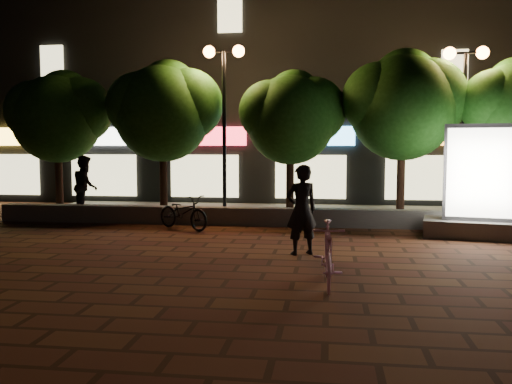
% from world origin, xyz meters
% --- Properties ---
extents(ground, '(80.00, 80.00, 0.00)m').
position_xyz_m(ground, '(0.00, 0.00, 0.00)').
color(ground, '#562F1B').
rests_on(ground, ground).
extents(retaining_wall, '(16.00, 0.45, 0.50)m').
position_xyz_m(retaining_wall, '(0.00, 4.00, 0.25)').
color(retaining_wall, slate).
rests_on(retaining_wall, ground).
extents(sidewalk, '(16.00, 5.00, 0.08)m').
position_xyz_m(sidewalk, '(0.00, 6.50, 0.04)').
color(sidewalk, slate).
rests_on(sidewalk, ground).
extents(building_block, '(28.00, 8.12, 11.30)m').
position_xyz_m(building_block, '(-0.01, 12.99, 5.00)').
color(building_block, black).
rests_on(building_block, ground).
extents(tree_far_left, '(3.36, 2.80, 4.63)m').
position_xyz_m(tree_far_left, '(-6.95, 5.46, 3.29)').
color(tree_far_left, '#331D13').
rests_on(tree_far_left, sidewalk).
extents(tree_left, '(3.60, 3.00, 4.89)m').
position_xyz_m(tree_left, '(-3.45, 5.46, 3.44)').
color(tree_left, '#331D13').
rests_on(tree_left, sidewalk).
extents(tree_mid, '(3.24, 2.70, 4.50)m').
position_xyz_m(tree_mid, '(0.55, 5.46, 3.22)').
color(tree_mid, '#331D13').
rests_on(tree_mid, sidewalk).
extents(tree_right, '(3.72, 3.10, 5.07)m').
position_xyz_m(tree_right, '(3.86, 5.46, 3.57)').
color(tree_right, '#331D13').
rests_on(tree_right, sidewalk).
extents(street_lamp_left, '(1.26, 0.36, 5.18)m').
position_xyz_m(street_lamp_left, '(-1.50, 5.20, 4.03)').
color(street_lamp_left, black).
rests_on(street_lamp_left, sidewalk).
extents(street_lamp_right, '(1.26, 0.36, 4.98)m').
position_xyz_m(street_lamp_right, '(5.50, 5.20, 3.89)').
color(street_lamp_right, black).
rests_on(street_lamp_right, sidewalk).
extents(ad_kiosk, '(2.77, 1.76, 2.79)m').
position_xyz_m(ad_kiosk, '(5.36, 2.76, 1.13)').
color(ad_kiosk, slate).
rests_on(ad_kiosk, ground).
extents(scooter_pink, '(0.55, 1.76, 1.05)m').
position_xyz_m(scooter_pink, '(1.68, -2.44, 0.52)').
color(scooter_pink, '#F5A4DF').
rests_on(scooter_pink, ground).
extents(rider, '(0.81, 0.70, 1.88)m').
position_xyz_m(rider, '(1.13, 0.05, 0.94)').
color(rider, black).
rests_on(rider, ground).
extents(scooter_parked, '(1.85, 1.46, 0.94)m').
position_xyz_m(scooter_parked, '(-2.21, 3.00, 0.47)').
color(scooter_parked, black).
rests_on(scooter_parked, ground).
extents(pedestrian, '(1.01, 1.12, 1.87)m').
position_xyz_m(pedestrian, '(-5.79, 4.73, 1.02)').
color(pedestrian, black).
rests_on(pedestrian, sidewalk).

